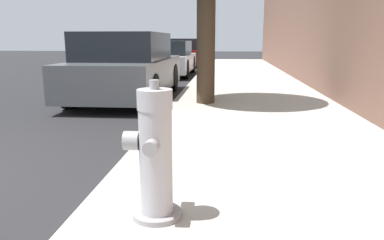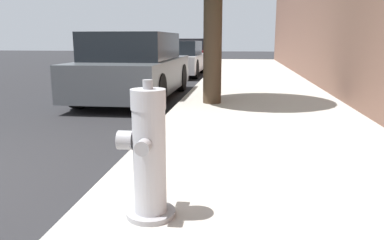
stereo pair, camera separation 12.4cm
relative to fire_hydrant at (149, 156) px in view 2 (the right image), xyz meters
name	(u,v)px [view 2 (the right image)]	position (x,y,z in m)	size (l,w,h in m)	color
sidewalk_slab	(289,209)	(0.96, 0.39, -0.49)	(3.06, 40.00, 0.15)	#B7B2A8
fire_hydrant	(149,156)	(0.00, 0.00, 0.00)	(0.37, 0.37, 0.90)	#97979C
parked_car_near	(135,67)	(-1.74, 5.84, 0.13)	(1.79, 4.32, 1.44)	#4C5156
parked_car_mid	(176,59)	(-1.79, 11.45, 0.05)	(1.89, 3.98, 1.25)	#B7B7BC
parked_car_far	(197,52)	(-1.69, 16.96, 0.08)	(1.81, 4.53, 1.34)	maroon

